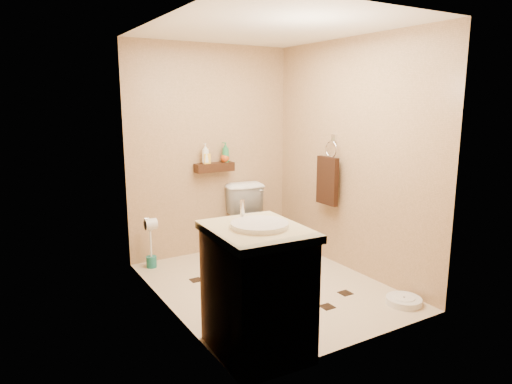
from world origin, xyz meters
TOP-DOWN VIEW (x-y plane):
  - ground at (0.00, 0.00)m, footprint 2.50×2.50m
  - wall_back at (0.00, 1.25)m, footprint 2.00×0.04m
  - wall_front at (0.00, -1.25)m, footprint 2.00×0.04m
  - wall_left at (-1.00, 0.00)m, footprint 0.04×2.50m
  - wall_right at (1.00, 0.00)m, footprint 0.04×2.50m
  - ceiling at (0.00, 0.00)m, footprint 2.00×2.50m
  - wall_shelf at (0.00, 1.17)m, footprint 0.46×0.14m
  - floor_accents at (0.04, -0.04)m, footprint 1.19×1.33m
  - toilet at (0.34, 0.83)m, footprint 0.54×0.84m
  - vanity at (-0.70, -0.95)m, footprint 0.66×0.79m
  - bathroom_scale at (0.82, -0.96)m, footprint 0.40×0.40m
  - toilet_brush at (-0.82, 1.07)m, footprint 0.11×0.11m
  - towel_ring at (0.91, 0.25)m, footprint 0.12×0.30m
  - toilet_paper at (-0.94, 0.65)m, footprint 0.12×0.11m
  - bottle_a at (-0.11, 1.17)m, footprint 0.13×0.13m
  - bottle_b at (-0.10, 1.17)m, footprint 0.08×0.08m
  - bottle_c at (0.14, 1.17)m, footprint 0.15×0.15m
  - bottle_d at (0.15, 1.17)m, footprint 0.12×0.12m

SIDE VIEW (x-z plane):
  - ground at x=0.00m, z-range 0.00..0.00m
  - floor_accents at x=0.04m, z-range 0.00..0.01m
  - bathroom_scale at x=0.82m, z-range 0.00..0.06m
  - toilet_brush at x=-0.82m, z-range -0.07..0.41m
  - toilet at x=0.34m, z-range 0.00..0.81m
  - vanity at x=-0.70m, z-range -0.06..1.01m
  - toilet_paper at x=-0.94m, z-range 0.54..0.66m
  - towel_ring at x=0.91m, z-range 0.57..1.33m
  - wall_shelf at x=0.00m, z-range 0.97..1.07m
  - bottle_c at x=0.14m, z-range 1.07..1.20m
  - bottle_b at x=-0.10m, z-range 1.07..1.24m
  - bottle_a at x=-0.11m, z-range 1.07..1.30m
  - bottle_d at x=0.15m, z-range 1.07..1.30m
  - wall_back at x=0.00m, z-range 0.00..2.40m
  - wall_front at x=0.00m, z-range 0.00..2.40m
  - wall_left at x=-1.00m, z-range 0.00..2.40m
  - wall_right at x=1.00m, z-range 0.00..2.40m
  - ceiling at x=0.00m, z-range 2.39..2.41m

